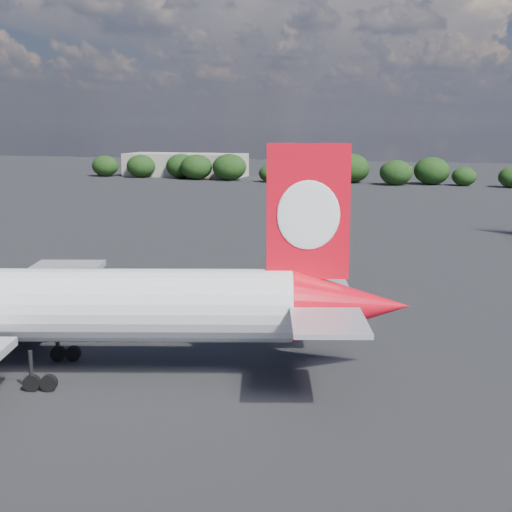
# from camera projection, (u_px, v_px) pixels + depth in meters

# --- Properties ---
(ground) EXTENTS (500.00, 500.00, 0.00)m
(ground) POSITION_uv_depth(u_px,v_px,m) (248.00, 246.00, 109.96)
(ground) COLOR black
(ground) RESTS_ON ground
(qantas_airliner) EXTENTS (52.51, 50.35, 17.41)m
(qantas_airliner) POSITION_uv_depth(u_px,v_px,m) (38.00, 307.00, 53.06)
(qantas_airliner) COLOR white
(qantas_airliner) RESTS_ON ground
(terminal_building) EXTENTS (42.00, 16.00, 8.00)m
(terminal_building) POSITION_uv_depth(u_px,v_px,m) (186.00, 165.00, 251.94)
(terminal_building) COLOR gray
(terminal_building) RESTS_ON ground
(highway_sign) EXTENTS (6.00, 0.30, 4.50)m
(highway_sign) POSITION_uv_depth(u_px,v_px,m) (305.00, 173.00, 223.58)
(highway_sign) COLOR #14641B
(highway_sign) RESTS_ON ground
(billboard_yellow) EXTENTS (5.00, 0.30, 5.50)m
(billboard_yellow) POSITION_uv_depth(u_px,v_px,m) (404.00, 171.00, 220.49)
(billboard_yellow) COLOR yellow
(billboard_yellow) RESTS_ON ground
(horizon_treeline) EXTENTS (207.36, 15.66, 9.23)m
(horizon_treeline) POSITION_uv_depth(u_px,v_px,m) (371.00, 171.00, 221.47)
(horizon_treeline) COLOR black
(horizon_treeline) RESTS_ON ground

